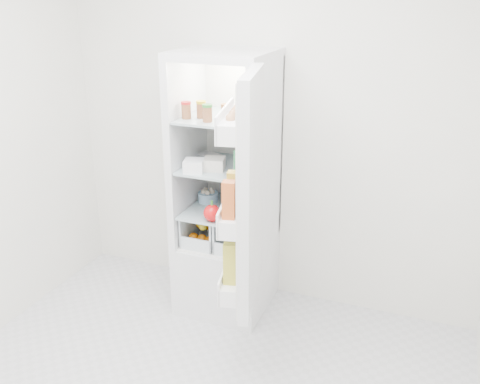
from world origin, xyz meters
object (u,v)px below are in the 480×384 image
at_px(red_cabbage, 234,203).
at_px(fridge_door, 246,198).
at_px(refrigerator, 229,217).
at_px(mushroom_bowl, 208,197).

xyz_separation_m(red_cabbage, fridge_door, (0.28, -0.50, 0.26)).
distance_m(refrigerator, red_cabbage, 0.23).
bearing_deg(mushroom_bowl, fridge_door, -50.57).
distance_m(refrigerator, fridge_door, 0.85).
bearing_deg(red_cabbage, fridge_door, -61.06).
xyz_separation_m(red_cabbage, mushroom_bowl, (-0.26, 0.15, -0.05)).
relative_size(red_cabbage, fridge_door, 0.13).
bearing_deg(red_cabbage, refrigerator, 125.35).
height_order(refrigerator, fridge_door, refrigerator).
distance_m(refrigerator, mushroom_bowl, 0.20).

